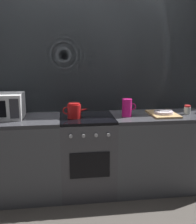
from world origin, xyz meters
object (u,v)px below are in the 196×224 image
microwave (1,106)px  pitcher (127,108)px  kettle (74,111)px  spice_jar (187,110)px  dish_pile (163,113)px  stove_unit (87,154)px

microwave → pitcher: 1.38m
microwave → kettle: bearing=-6.7°
pitcher → spice_jar: pitcher is taller
microwave → dish_pile: size_ratio=1.15×
stove_unit → spice_jar: size_ratio=8.57×
microwave → spice_jar: microwave is taller
kettle → stove_unit: bearing=13.3°
stove_unit → dish_pile: size_ratio=2.25×
kettle → spice_jar: kettle is taller
stove_unit → microwave: (-0.93, 0.06, 0.59)m
microwave → kettle: microwave is taller
stove_unit → microwave: microwave is taller
microwave → kettle: 0.79m
kettle → dish_pile: 1.02m
kettle → pitcher: (0.59, -0.01, 0.02)m
stove_unit → microwave: bearing=176.4°
pitcher → dish_pile: (0.43, 0.01, -0.08)m
microwave → dish_pile: microwave is taller
stove_unit → pitcher: pitcher is taller
pitcher → microwave: bearing=175.9°
stove_unit → spice_jar: 1.28m
kettle → dish_pile: kettle is taller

